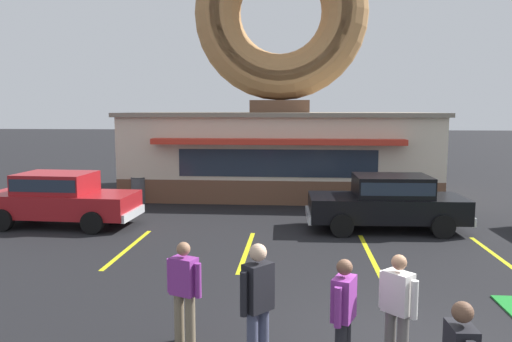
{
  "coord_description": "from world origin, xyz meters",
  "views": [
    {
      "loc": [
        -1.56,
        -6.94,
        3.48
      ],
      "look_at": [
        -2.54,
        5.0,
        2.0
      ],
      "focal_mm": 35.0,
      "sensor_mm": 36.0,
      "label": 1
    }
  ],
  "objects_px": {
    "pedestrian_blue_sweater_man": "(344,312)",
    "pedestrian_clipboard_woman": "(258,301)",
    "car_red": "(60,197)",
    "pedestrian_hooded_kid": "(398,306)",
    "pedestrian_beanie_man": "(184,288)",
    "trash_bin": "(139,190)",
    "car_black": "(388,200)"
  },
  "relations": [
    {
      "from": "trash_bin",
      "to": "pedestrian_blue_sweater_man",
      "type": "bearing_deg",
      "value": -61.04
    },
    {
      "from": "car_red",
      "to": "car_black",
      "type": "height_order",
      "value": "same"
    },
    {
      "from": "pedestrian_blue_sweater_man",
      "to": "trash_bin",
      "type": "xyz_separation_m",
      "value": [
        -6.52,
        11.77,
        -0.37
      ]
    },
    {
      "from": "pedestrian_hooded_kid",
      "to": "pedestrian_clipboard_woman",
      "type": "height_order",
      "value": "pedestrian_clipboard_woman"
    },
    {
      "from": "pedestrian_blue_sweater_man",
      "to": "trash_bin",
      "type": "height_order",
      "value": "pedestrian_blue_sweater_man"
    },
    {
      "from": "pedestrian_hooded_kid",
      "to": "pedestrian_beanie_man",
      "type": "bearing_deg",
      "value": 171.76
    },
    {
      "from": "car_red",
      "to": "pedestrian_hooded_kid",
      "type": "distance_m",
      "value": 11.43
    },
    {
      "from": "pedestrian_beanie_man",
      "to": "trash_bin",
      "type": "distance_m",
      "value": 11.84
    },
    {
      "from": "car_red",
      "to": "pedestrian_hooded_kid",
      "type": "bearing_deg",
      "value": -42.25
    },
    {
      "from": "pedestrian_blue_sweater_man",
      "to": "trash_bin",
      "type": "relative_size",
      "value": 1.62
    },
    {
      "from": "pedestrian_blue_sweater_man",
      "to": "trash_bin",
      "type": "bearing_deg",
      "value": 118.96
    },
    {
      "from": "pedestrian_blue_sweater_man",
      "to": "pedestrian_hooded_kid",
      "type": "bearing_deg",
      "value": 21.61
    },
    {
      "from": "pedestrian_beanie_man",
      "to": "car_red",
      "type": "bearing_deg",
      "value": 126.93
    },
    {
      "from": "pedestrian_hooded_kid",
      "to": "pedestrian_beanie_man",
      "type": "relative_size",
      "value": 1.01
    },
    {
      "from": "pedestrian_blue_sweater_man",
      "to": "pedestrian_clipboard_woman",
      "type": "distance_m",
      "value": 1.12
    },
    {
      "from": "pedestrian_blue_sweater_man",
      "to": "pedestrian_clipboard_woman",
      "type": "height_order",
      "value": "pedestrian_clipboard_woman"
    },
    {
      "from": "car_red",
      "to": "trash_bin",
      "type": "distance_m",
      "value": 4.0
    },
    {
      "from": "pedestrian_clipboard_woman",
      "to": "car_red",
      "type": "bearing_deg",
      "value": 129.56
    },
    {
      "from": "pedestrian_hooded_kid",
      "to": "pedestrian_clipboard_woman",
      "type": "bearing_deg",
      "value": -170.61
    },
    {
      "from": "car_red",
      "to": "pedestrian_hooded_kid",
      "type": "height_order",
      "value": "car_red"
    },
    {
      "from": "pedestrian_beanie_man",
      "to": "trash_bin",
      "type": "xyz_separation_m",
      "value": [
        -4.25,
        11.04,
        -0.35
      ]
    },
    {
      "from": "trash_bin",
      "to": "pedestrian_beanie_man",
      "type": "bearing_deg",
      "value": -68.95
    },
    {
      "from": "car_red",
      "to": "car_black",
      "type": "bearing_deg",
      "value": 1.24
    },
    {
      "from": "pedestrian_beanie_man",
      "to": "trash_bin",
      "type": "relative_size",
      "value": 1.59
    },
    {
      "from": "car_red",
      "to": "trash_bin",
      "type": "height_order",
      "value": "car_red"
    },
    {
      "from": "pedestrian_blue_sweater_man",
      "to": "pedestrian_clipboard_woman",
      "type": "relative_size",
      "value": 0.9
    },
    {
      "from": "car_red",
      "to": "pedestrian_hooded_kid",
      "type": "relative_size",
      "value": 2.96
    },
    {
      "from": "pedestrian_clipboard_woman",
      "to": "pedestrian_beanie_man",
      "type": "relative_size",
      "value": 1.13
    },
    {
      "from": "pedestrian_clipboard_woman",
      "to": "trash_bin",
      "type": "distance_m",
      "value": 12.97
    },
    {
      "from": "car_red",
      "to": "trash_bin",
      "type": "relative_size",
      "value": 4.75
    },
    {
      "from": "pedestrian_blue_sweater_man",
      "to": "pedestrian_beanie_man",
      "type": "relative_size",
      "value": 1.01
    },
    {
      "from": "car_red",
      "to": "pedestrian_blue_sweater_man",
      "type": "bearing_deg",
      "value": -45.97
    }
  ]
}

